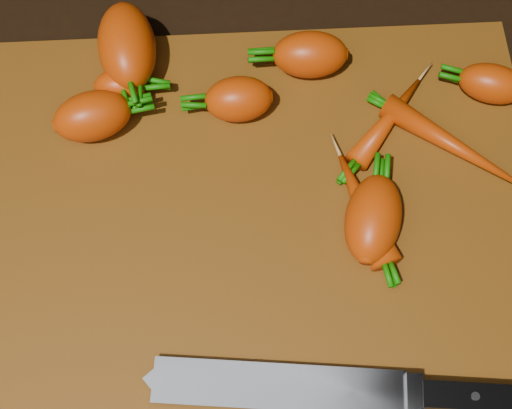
{
  "coord_description": "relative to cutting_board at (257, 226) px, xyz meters",
  "views": [
    {
      "loc": [
        -0.01,
        -0.23,
        0.58
      ],
      "look_at": [
        0.0,
        0.01,
        0.03
      ],
      "focal_mm": 50.0,
      "sensor_mm": 36.0,
      "label": 1
    }
  ],
  "objects": [
    {
      "name": "carrot_3",
      "position": [
        0.1,
        -0.01,
        0.03
      ],
      "size": [
        0.07,
        0.09,
        0.05
      ],
      "primitive_type": "ellipsoid",
      "rotation": [
        0.0,
        0.0,
        1.3
      ],
      "color": "#C43500",
      "rests_on": "cutting_board"
    },
    {
      "name": "carrot_6",
      "position": [
        0.22,
        0.12,
        0.02
      ],
      "size": [
        0.07,
        0.05,
        0.04
      ],
      "primitive_type": "ellipsoid",
      "rotation": [
        0.0,
        0.0,
        2.81
      ],
      "color": "#C43500",
      "rests_on": "cutting_board"
    },
    {
      "name": "carrot_9",
      "position": [
        0.09,
        0.0,
        0.02
      ],
      "size": [
        0.05,
        0.11,
        0.03
      ],
      "primitive_type": "ellipsoid",
      "rotation": [
        0.0,
        0.0,
        1.84
      ],
      "color": "#C43500",
      "rests_on": "cutting_board"
    },
    {
      "name": "carrot_8",
      "position": [
        0.18,
        0.06,
        0.02
      ],
      "size": [
        0.12,
        0.1,
        0.02
      ],
      "primitive_type": "ellipsoid",
      "rotation": [
        0.0,
        0.0,
        -0.68
      ],
      "color": "#C43500",
      "rests_on": "cutting_board"
    },
    {
      "name": "ground",
      "position": [
        0.0,
        0.0,
        -0.01
      ],
      "size": [
        2.0,
        2.0,
        0.01
      ],
      "primitive_type": "cube",
      "color": "black"
    },
    {
      "name": "knife",
      "position": [
        0.03,
        -0.14,
        0.01
      ],
      "size": [
        0.32,
        0.06,
        0.02
      ],
      "rotation": [
        0.0,
        0.0,
        -0.11
      ],
      "color": "gray",
      "rests_on": "cutting_board"
    },
    {
      "name": "cutting_board",
      "position": [
        0.0,
        0.0,
        0.0
      ],
      "size": [
        0.5,
        0.4,
        0.01
      ],
      "primitive_type": "cube",
      "color": "#5C3108",
      "rests_on": "ground"
    },
    {
      "name": "carrot_7",
      "position": [
        0.12,
        0.09,
        0.02
      ],
      "size": [
        0.08,
        0.1,
        0.02
      ],
      "primitive_type": "ellipsoid",
      "rotation": [
        0.0,
        0.0,
        0.88
      ],
      "color": "#C43500",
      "rests_on": "cutting_board"
    },
    {
      "name": "carrot_5",
      "position": [
        -0.12,
        0.14,
        0.02
      ],
      "size": [
        0.05,
        0.03,
        0.03
      ],
      "primitive_type": "ellipsoid",
      "rotation": [
        0.0,
        0.0,
        -0.03
      ],
      "color": "#C43500",
      "rests_on": "cutting_board"
    },
    {
      "name": "carrot_0",
      "position": [
        -0.14,
        0.1,
        0.03
      ],
      "size": [
        0.08,
        0.06,
        0.04
      ],
      "primitive_type": "ellipsoid",
      "rotation": [
        0.0,
        0.0,
        0.26
      ],
      "color": "#C43500",
      "rests_on": "cutting_board"
    },
    {
      "name": "carrot_1",
      "position": [
        -0.01,
        0.11,
        0.03
      ],
      "size": [
        0.06,
        0.04,
        0.04
      ],
      "primitive_type": "ellipsoid",
      "rotation": [
        0.0,
        0.0,
        3.2
      ],
      "color": "#C43500",
      "rests_on": "cutting_board"
    },
    {
      "name": "carrot_2",
      "position": [
        -0.11,
        0.17,
        0.03
      ],
      "size": [
        0.06,
        0.1,
        0.05
      ],
      "primitive_type": "ellipsoid",
      "rotation": [
        0.0,
        0.0,
        -1.46
      ],
      "color": "#C43500",
      "rests_on": "cutting_board"
    },
    {
      "name": "carrot_4",
      "position": [
        0.06,
        0.16,
        0.03
      ],
      "size": [
        0.07,
        0.05,
        0.04
      ],
      "primitive_type": "ellipsoid",
      "rotation": [
        0.0,
        0.0,
        3.11
      ],
      "color": "#C43500",
      "rests_on": "cutting_board"
    }
  ]
}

